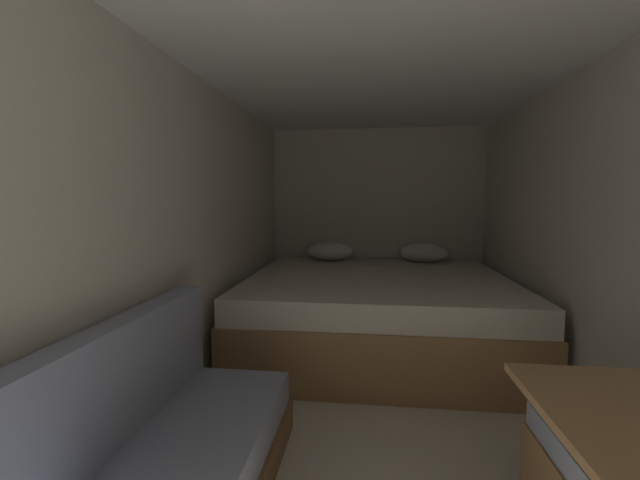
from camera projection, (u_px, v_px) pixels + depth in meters
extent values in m
plane|color=beige|center=(380.00, 427.00, 2.33)|extent=(6.72, 6.72, 0.00)
cube|color=beige|center=(376.00, 223.00, 4.59)|extent=(2.44, 0.05, 2.09)
cube|color=beige|center=(178.00, 245.00, 2.37)|extent=(0.05, 4.72, 2.09)
cube|color=beige|center=(617.00, 251.00, 2.08)|extent=(0.05, 4.72, 2.09)
cube|color=white|center=(386.00, 45.00, 2.12)|extent=(2.44, 4.72, 0.05)
cube|color=#9E7247|center=(377.00, 322.00, 3.58)|extent=(2.22, 2.06, 0.46)
cube|color=beige|center=(377.00, 286.00, 3.54)|extent=(2.18, 2.02, 0.19)
ellipsoid|color=white|center=(330.00, 251.00, 4.38)|extent=(0.49, 0.35, 0.20)
ellipsoid|color=white|center=(424.00, 253.00, 4.26)|extent=(0.49, 0.35, 0.20)
cube|color=#8C93A8|center=(78.00, 409.00, 1.42)|extent=(0.12, 1.86, 0.48)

